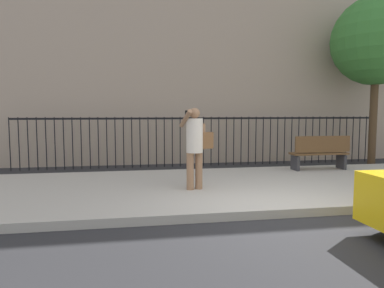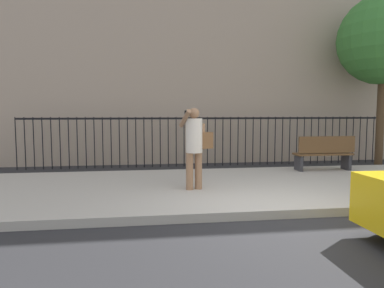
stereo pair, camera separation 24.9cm
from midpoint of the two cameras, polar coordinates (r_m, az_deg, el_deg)
name	(u,v)px [view 2 (the right image)]	position (r m, az deg, el deg)	size (l,w,h in m)	color
ground_plane	(282,219)	(6.14, 15.35, -11.59)	(60.00, 60.00, 0.00)	#28282B
sidewalk	(243,187)	(8.13, 9.13, -6.82)	(28.00, 4.40, 0.15)	#B2ADA3
building_facade	(199,2)	(14.71, 1.61, 21.82)	(28.00, 4.00, 11.94)	tan
iron_fence	(211,135)	(11.56, 3.74, 1.51)	(12.03, 0.04, 1.60)	black
pedestrian_on_phone	(195,142)	(7.31, 1.50, 0.28)	(0.71, 0.51, 1.69)	#936B4C
street_bench	(324,152)	(10.41, 21.12, -1.27)	(1.60, 0.45, 0.95)	brown
street_tree_near	(384,40)	(13.18, 28.93, 14.40)	(2.83, 2.83, 5.45)	#4C3823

